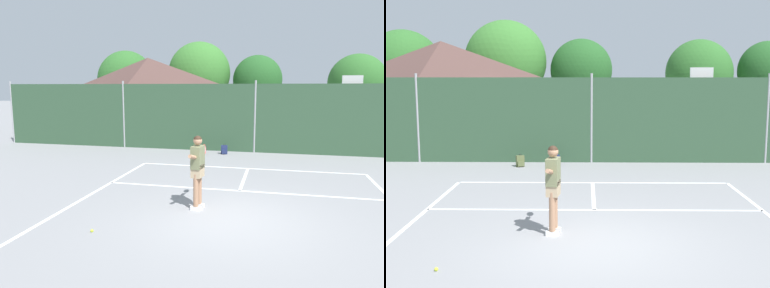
{
  "view_description": "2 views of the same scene",
  "coord_description": "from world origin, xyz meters",
  "views": [
    {
      "loc": [
        0.99,
        -7.87,
        3.03
      ],
      "look_at": [
        -1.52,
        2.81,
        1.29
      ],
      "focal_mm": 33.84,
      "sensor_mm": 36.0,
      "label": 1
    },
    {
      "loc": [
        -0.21,
        -9.11,
        3.29
      ],
      "look_at": [
        -0.43,
        4.82,
        1.29
      ],
      "focal_mm": 45.73,
      "sensor_mm": 36.0,
      "label": 2
    }
  ],
  "objects": [
    {
      "name": "ground_plane",
      "position": [
        0.0,
        0.0,
        0.0
      ],
      "size": [
        120.0,
        120.0,
        0.0
      ],
      "primitive_type": "plane",
      "color": "gray"
    },
    {
      "name": "tennis_player",
      "position": [
        -0.87,
        0.67,
        1.11
      ],
      "size": [
        0.31,
        1.44,
        1.85
      ],
      "color": "silver",
      "rests_on": "ground"
    },
    {
      "name": "treeline_backdrop",
      "position": [
        -2.28,
        18.84,
        3.63
      ],
      "size": [
        24.48,
        4.15,
        6.3
      ],
      "color": "brown",
      "rests_on": "ground"
    },
    {
      "name": "backpack_olive",
      "position": [
        -2.56,
        8.09,
        0.19
      ],
      "size": [
        0.33,
        0.32,
        0.46
      ],
      "color": "#566038",
      "rests_on": "ground"
    },
    {
      "name": "chainlink_fence",
      "position": [
        0.0,
        9.0,
        1.59
      ],
      "size": [
        26.09,
        0.09,
        3.32
      ],
      "color": "#2D4C33",
      "rests_on": "ground"
    },
    {
      "name": "basketball_hoop",
      "position": [
        4.32,
        10.3,
        2.31
      ],
      "size": [
        0.9,
        0.67,
        3.55
      ],
      "color": "yellow",
      "rests_on": "ground"
    },
    {
      "name": "backpack_navy",
      "position": [
        -1.29,
        8.24,
        0.19
      ],
      "size": [
        0.31,
        0.29,
        0.46
      ],
      "color": "navy",
      "rests_on": "ground"
    },
    {
      "name": "clubhouse_building",
      "position": [
        -6.99,
        13.96,
        2.49
      ],
      "size": [
        6.63,
        4.69,
        4.82
      ],
      "color": "silver",
      "rests_on": "ground"
    },
    {
      "name": "tennis_ball",
      "position": [
        -2.72,
        -1.31,
        0.03
      ],
      "size": [
        0.07,
        0.07,
        0.07
      ],
      "primitive_type": "sphere",
      "color": "#CCE033",
      "rests_on": "ground"
    },
    {
      "name": "court_markings",
      "position": [
        0.0,
        0.65,
        0.0
      ],
      "size": [
        8.3,
        11.1,
        0.01
      ],
      "color": "white",
      "rests_on": "ground"
    }
  ]
}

